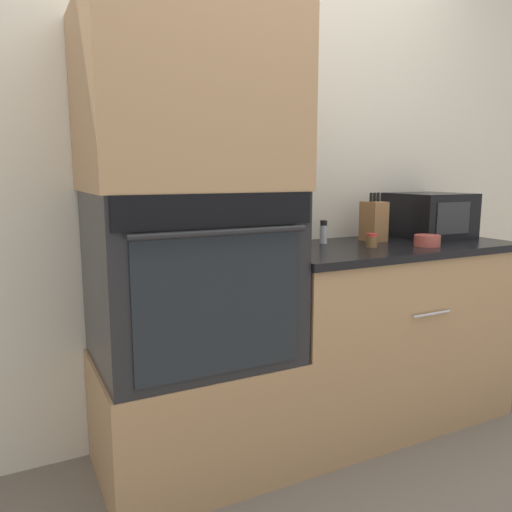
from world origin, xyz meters
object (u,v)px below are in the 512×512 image
object	(u,v)px
wall_oven	(192,276)
condiment_jar_near	(323,232)
knife_block	(374,221)
bowl	(427,241)
microwave	(429,215)
condiment_jar_mid	(372,240)

from	to	relation	value
wall_oven	condiment_jar_near	size ratio (longest dim) A/B	6.69
condiment_jar_near	knife_block	bearing A→B (deg)	-8.69
bowl	condiment_jar_near	bearing A→B (deg)	141.94
wall_oven	microwave	size ratio (longest dim) A/B	2.08
microwave	knife_block	distance (m)	0.37
knife_block	condiment_jar_near	world-z (taller)	knife_block
condiment_jar_near	condiment_jar_mid	size ratio (longest dim) A/B	1.76
microwave	condiment_jar_mid	world-z (taller)	microwave
knife_block	condiment_jar_near	xyz separation A→B (m)	(-0.28, 0.04, -0.05)
bowl	condiment_jar_near	distance (m)	0.49
wall_oven	knife_block	distance (m)	1.05
wall_oven	bowl	bearing A→B (deg)	-7.36
wall_oven	knife_block	bearing A→B (deg)	6.37
microwave	condiment_jar_mid	size ratio (longest dim) A/B	5.64
wall_oven	knife_block	xyz separation A→B (m)	(1.03, 0.11, 0.17)
knife_block	microwave	bearing A→B (deg)	-2.36
wall_oven	condiment_jar_mid	size ratio (longest dim) A/B	11.74
knife_block	condiment_jar_mid	distance (m)	0.24
wall_oven	knife_block	world-z (taller)	wall_oven
microwave	bowl	world-z (taller)	microwave
knife_block	bowl	distance (m)	0.29
wall_oven	knife_block	size ratio (longest dim) A/B	3.10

